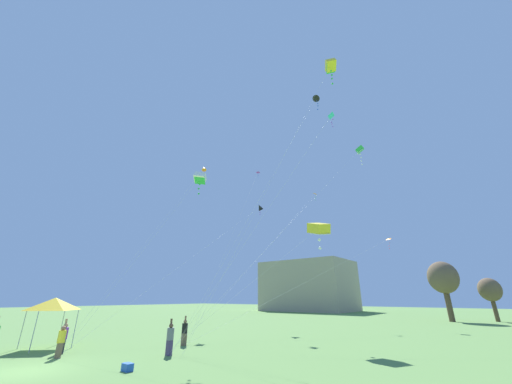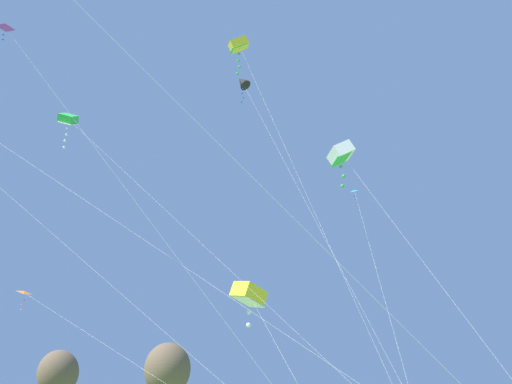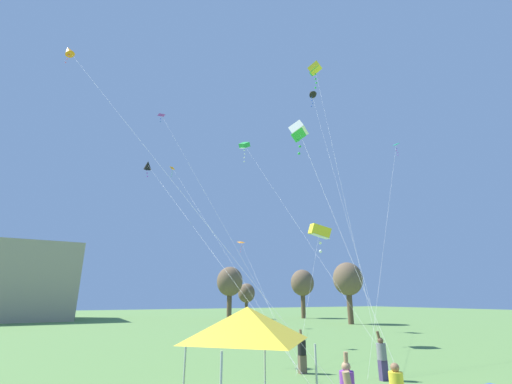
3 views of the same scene
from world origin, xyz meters
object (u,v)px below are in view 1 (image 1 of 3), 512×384
at_px(person_black_shirt, 185,331).
at_px(kite_white_box_7, 200,178).
at_px(kite_orange_diamond_5, 204,169).
at_px(kite_black_diamond_9, 317,97).
at_px(kite_green_box_4, 360,150).
at_px(person_purple_shirt, 63,337).
at_px(cooler_box, 127,367).
at_px(kite_orange_delta_8, 387,240).
at_px(kite_black_diamond_2, 260,207).
at_px(person_grey_shirt, 170,337).
at_px(person_yellow_shirt, 61,341).
at_px(festival_tent, 55,304).
at_px(kite_yellow_box_0, 319,229).
at_px(kite_orange_delta_3, 312,197).
at_px(kite_cyan_delta_10, 326,124).
at_px(kite_yellow_box_1, 331,66).
at_px(kite_purple_delta_6, 257,175).

relative_size(person_black_shirt, kite_white_box_7, 0.15).
relative_size(kite_orange_diamond_5, kite_white_box_7, 1.67).
relative_size(person_black_shirt, kite_black_diamond_9, 0.08).
bearing_deg(kite_green_box_4, person_purple_shirt, -110.95).
bearing_deg(cooler_box, person_purple_shirt, -177.72).
bearing_deg(kite_orange_delta_8, kite_black_diamond_2, -148.05).
height_order(person_grey_shirt, person_black_shirt, person_grey_shirt).
xyz_separation_m(kite_white_box_7, kite_black_diamond_9, (7.57, 7.97, 9.53)).
bearing_deg(person_yellow_shirt, festival_tent, 71.91).
xyz_separation_m(kite_yellow_box_0, kite_orange_delta_8, (1.16, 16.83, 1.41)).
height_order(festival_tent, kite_orange_delta_3, kite_orange_delta_3).
bearing_deg(cooler_box, kite_cyan_delta_10, 48.73).
bearing_deg(kite_black_diamond_9, kite_orange_diamond_5, 170.65).
distance_m(cooler_box, person_purple_shirt, 7.11).
distance_m(cooler_box, kite_orange_delta_3, 34.29).
bearing_deg(person_black_shirt, kite_black_diamond_9, -41.01).
relative_size(festival_tent, person_black_shirt, 1.64).
distance_m(person_black_shirt, kite_yellow_box_0, 12.83).
bearing_deg(kite_green_box_4, kite_orange_diamond_5, -153.18).
xyz_separation_m(person_yellow_shirt, kite_black_diamond_9, (9.88, 15.09, 21.21)).
bearing_deg(kite_white_box_7, kite_black_diamond_9, 46.44).
bearing_deg(person_yellow_shirt, kite_orange_delta_3, -11.14).
relative_size(kite_yellow_box_0, kite_cyan_delta_10, 0.61).
distance_m(festival_tent, kite_yellow_box_1, 31.94).
bearing_deg(person_grey_shirt, kite_yellow_box_0, -79.43).
distance_m(person_grey_shirt, kite_black_diamond_9, 24.43).
relative_size(person_grey_shirt, kite_purple_delta_6, 0.10).
relative_size(festival_tent, kite_cyan_delta_10, 0.21).
bearing_deg(kite_orange_delta_3, person_purple_shirt, -94.68).
distance_m(cooler_box, kite_green_box_4, 35.52).
distance_m(person_black_shirt, kite_black_diamond_2, 21.49).
bearing_deg(kite_yellow_box_1, person_grey_shirt, -121.25).
relative_size(kite_yellow_box_1, kite_black_diamond_9, 1.18).
xyz_separation_m(kite_green_box_4, kite_purple_delta_6, (-12.02, -7.38, -2.94)).
bearing_deg(person_purple_shirt, person_yellow_shirt, 40.01).
bearing_deg(kite_black_diamond_9, kite_yellow_box_1, 34.34).
distance_m(person_grey_shirt, kite_cyan_delta_10, 16.83).
height_order(festival_tent, cooler_box, festival_tent).
relative_size(person_purple_shirt, kite_black_diamond_9, 0.08).
relative_size(cooler_box, kite_purple_delta_6, 0.03).
bearing_deg(kite_white_box_7, kite_orange_delta_3, 92.86).
bearing_deg(kite_black_diamond_2, person_yellow_shirt, -81.89).
height_order(festival_tent, person_yellow_shirt, festival_tent).
bearing_deg(cooler_box, kite_orange_delta_3, 99.01).
distance_m(cooler_box, kite_yellow_box_1, 30.49).
height_order(kite_yellow_box_0, kite_cyan_delta_10, kite_cyan_delta_10).
xyz_separation_m(kite_orange_diamond_5, kite_cyan_delta_10, (23.54, -9.43, -6.87)).
xyz_separation_m(person_grey_shirt, person_purple_shirt, (-5.40, -3.71, -0.01)).
height_order(kite_black_diamond_2, kite_purple_delta_6, kite_purple_delta_6).
bearing_deg(person_black_shirt, kite_white_box_7, -78.72).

